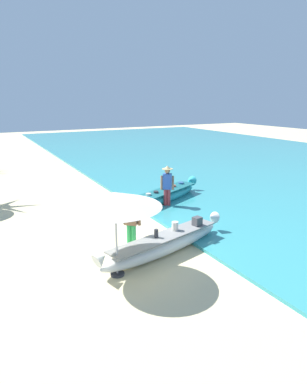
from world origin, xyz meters
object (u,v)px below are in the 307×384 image
Objects in this scene: person_vendor_hatted at (167,184)px; patio_umbrella_large at (115,200)px; boat_cyan_midground at (168,195)px; boat_white_foreground at (165,244)px; person_tourist_customer at (131,222)px.

patio_umbrella_large is at bearing -133.18° from person_vendor_hatted.
boat_cyan_midground is 6.83m from patio_umbrella_large.
boat_white_foreground is 1.16m from person_tourist_customer.
patio_umbrella_large reaches higher than boat_cyan_midground.
patio_umbrella_large reaches higher than person_vendor_hatted.
person_tourist_customer is 0.70× the size of patio_umbrella_large.
person_tourist_customer is at bearing 50.78° from patio_umbrella_large.
boat_white_foreground is 4.38m from person_vendor_hatted.
boat_cyan_midground is at bearing 48.25° from patio_umbrella_large.
person_vendor_hatted is at bearing 45.49° from person_tourist_customer.
patio_umbrella_large is (-3.94, -4.20, 1.00)m from person_vendor_hatted.
person_tourist_customer is 1.83m from patio_umbrella_large.
boat_white_foreground is 2.46m from patio_umbrella_large.
boat_white_foreground is 1.16× the size of boat_cyan_midground.
person_tourist_customer is at bearing 141.57° from boat_white_foreground.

